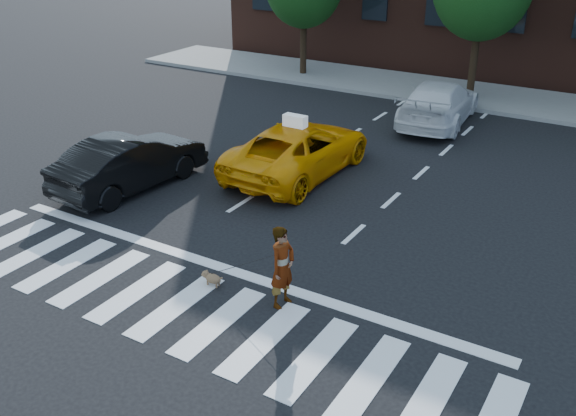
{
  "coord_description": "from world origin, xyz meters",
  "views": [
    {
      "loc": [
        7.09,
        -7.65,
        6.88
      ],
      "look_at": [
        0.76,
        2.84,
        1.1
      ],
      "focal_mm": 40.0,
      "sensor_mm": 36.0,
      "label": 1
    }
  ],
  "objects_px": {
    "taxi": "(299,149)",
    "woman": "(282,267)",
    "white_suv": "(439,103)",
    "dog": "(211,278)",
    "black_sedan": "(130,162)"
  },
  "relations": [
    {
      "from": "taxi",
      "to": "woman",
      "type": "xyz_separation_m",
      "value": [
        3.09,
        -5.9,
        0.1
      ]
    },
    {
      "from": "taxi",
      "to": "white_suv",
      "type": "height_order",
      "value": "white_suv"
    },
    {
      "from": "white_suv",
      "to": "dog",
      "type": "xyz_separation_m",
      "value": [
        -0.3,
        -12.54,
        -0.57
      ]
    },
    {
      "from": "dog",
      "to": "white_suv",
      "type": "bearing_deg",
      "value": 85.54
    },
    {
      "from": "taxi",
      "to": "black_sedan",
      "type": "xyz_separation_m",
      "value": [
        -3.31,
        -3.2,
        0.01
      ]
    },
    {
      "from": "black_sedan",
      "to": "dog",
      "type": "bearing_deg",
      "value": 153.77
    },
    {
      "from": "black_sedan",
      "to": "white_suv",
      "type": "distance_m",
      "value": 10.96
    },
    {
      "from": "taxi",
      "to": "woman",
      "type": "distance_m",
      "value": 6.66
    },
    {
      "from": "taxi",
      "to": "black_sedan",
      "type": "bearing_deg",
      "value": 45.14
    },
    {
      "from": "taxi",
      "to": "white_suv",
      "type": "xyz_separation_m",
      "value": [
        1.82,
        6.49,
        0.02
      ]
    },
    {
      "from": "taxi",
      "to": "black_sedan",
      "type": "distance_m",
      "value": 4.6
    },
    {
      "from": "woman",
      "to": "black_sedan",
      "type": "bearing_deg",
      "value": 72.96
    },
    {
      "from": "black_sedan",
      "to": "white_suv",
      "type": "xyz_separation_m",
      "value": [
        5.13,
        9.68,
        0.01
      ]
    },
    {
      "from": "taxi",
      "to": "white_suv",
      "type": "distance_m",
      "value": 6.74
    },
    {
      "from": "white_suv",
      "to": "black_sedan",
      "type": "bearing_deg",
      "value": 56.48
    }
  ]
}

